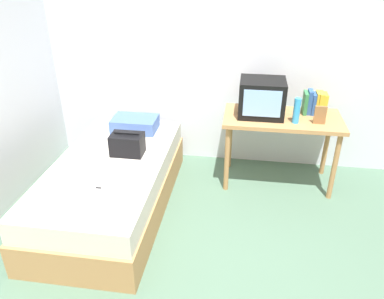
# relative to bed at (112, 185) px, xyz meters

# --- Properties ---
(ground_plane) EXTENTS (8.00, 8.00, 0.00)m
(ground_plane) POSITION_rel_bed_xyz_m (0.95, -0.81, -0.25)
(ground_plane) COLOR #4C6B56
(wall_back) EXTENTS (5.20, 0.10, 2.60)m
(wall_back) POSITION_rel_bed_xyz_m (0.95, 1.19, 1.05)
(wall_back) COLOR silver
(wall_back) RESTS_ON ground
(bed) EXTENTS (1.00, 2.00, 0.51)m
(bed) POSITION_rel_bed_xyz_m (0.00, 0.00, 0.00)
(bed) COLOR #B27F4C
(bed) RESTS_ON ground
(desk) EXTENTS (1.16, 0.60, 0.75)m
(desk) POSITION_rel_bed_xyz_m (1.56, 0.72, 0.40)
(desk) COLOR #B27F4C
(desk) RESTS_ON ground
(tv) EXTENTS (0.44, 0.39, 0.36)m
(tv) POSITION_rel_bed_xyz_m (1.34, 0.73, 0.68)
(tv) COLOR black
(tv) RESTS_ON desk
(water_bottle) EXTENTS (0.06, 0.06, 0.25)m
(water_bottle) POSITION_rel_bed_xyz_m (1.67, 0.58, 0.62)
(water_bottle) COLOR #3399DB
(water_bottle) RESTS_ON desk
(book_row) EXTENTS (0.22, 0.17, 0.24)m
(book_row) POSITION_rel_bed_xyz_m (1.87, 0.85, 0.61)
(book_row) COLOR #337F47
(book_row) RESTS_ON desk
(picture_frame) EXTENTS (0.11, 0.02, 0.18)m
(picture_frame) POSITION_rel_bed_xyz_m (1.89, 0.59, 0.59)
(picture_frame) COLOR olive
(picture_frame) RESTS_ON desk
(pillow) EXTENTS (0.47, 0.32, 0.14)m
(pillow) POSITION_rel_bed_xyz_m (0.04, 0.70, 0.33)
(pillow) COLOR #4766AD
(pillow) RESTS_ON bed
(handbag) EXTENTS (0.30, 0.20, 0.23)m
(handbag) POSITION_rel_bed_xyz_m (0.12, 0.17, 0.36)
(handbag) COLOR black
(handbag) RESTS_ON bed
(magazine) EXTENTS (0.21, 0.29, 0.01)m
(magazine) POSITION_rel_bed_xyz_m (-0.09, -0.26, 0.26)
(magazine) COLOR white
(magazine) RESTS_ON bed
(remote_dark) EXTENTS (0.04, 0.16, 0.02)m
(remote_dark) POSITION_rel_bed_xyz_m (0.07, -0.53, 0.27)
(remote_dark) COLOR black
(remote_dark) RESTS_ON bed
(remote_silver) EXTENTS (0.04, 0.14, 0.02)m
(remote_silver) POSITION_rel_bed_xyz_m (-0.21, 0.13, 0.27)
(remote_silver) COLOR #B7B7BC
(remote_silver) RESTS_ON bed
(folded_towel) EXTENTS (0.28, 0.22, 0.07)m
(folded_towel) POSITION_rel_bed_xyz_m (0.15, -0.65, 0.29)
(folded_towel) COLOR white
(folded_towel) RESTS_ON bed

